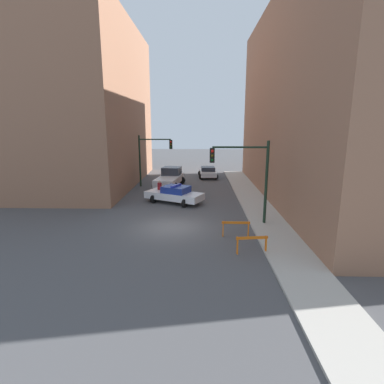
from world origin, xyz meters
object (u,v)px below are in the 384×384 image
traffic_light_near (248,170)px  white_truck (170,178)px  barrier_mid (236,226)px  traffic_light_far (150,153)px  pedestrian_crossing (160,190)px  police_car (175,194)px  parked_car_near (208,172)px  barrier_front (252,242)px

traffic_light_near → white_truck: bearing=117.3°
white_truck → barrier_mid: bearing=-61.9°
traffic_light_far → pedestrian_crossing: size_ratio=3.13×
white_truck → police_car: bearing=-73.2°
police_car → pedestrian_crossing: pedestrian_crossing is taller
traffic_light_far → parked_car_near: bearing=42.0°
police_car → barrier_front: 10.80m
police_car → white_truck: white_truck is taller
traffic_light_near → parked_car_near: 17.60m
traffic_light_far → pedestrian_crossing: (1.64, -5.59, -2.54)m
traffic_light_near → white_truck: (-6.07, 11.78, -2.62)m
police_car → parked_car_near: bearing=12.1°
pedestrian_crossing → barrier_front: 12.32m
traffic_light_far → white_truck: bearing=-1.7°
barrier_front → parked_car_near: bearing=94.3°
pedestrian_crossing → barrier_mid: 10.08m
traffic_light_near → parked_car_near: traffic_light_near is taller
white_truck → pedestrian_crossing: bearing=-85.4°
traffic_light_near → traffic_light_far: bearing=124.1°
traffic_light_near → white_truck: size_ratio=0.92×
white_truck → pedestrian_crossing: (-0.32, -5.53, -0.04)m
traffic_light_far → barrier_front: bearing=-64.9°
police_car → parked_car_near: 12.39m
pedestrian_crossing → barrier_front: bearing=32.0°
traffic_light_near → traffic_light_far: size_ratio=1.00×
parked_car_near → pedestrian_crossing: size_ratio=2.64×
parked_car_near → police_car: bearing=-106.7°
traffic_light_far → barrier_mid: bearing=-63.1°
traffic_light_far → police_car: 7.74m
white_truck → barrier_mid: 14.91m
traffic_light_near → white_truck: traffic_light_near is taller
parked_car_near → pedestrian_crossing: (-4.35, -11.00, 0.19)m
pedestrian_crossing → barrier_mid: size_ratio=1.04×
barrier_mid → white_truck: bearing=110.3°
traffic_light_far → parked_car_near: size_ratio=1.19×
traffic_light_near → barrier_mid: 3.77m
traffic_light_far → barrier_front: size_ratio=3.26×
traffic_light_far → parked_car_near: (5.99, 5.41, -2.72)m
traffic_light_far → police_car: size_ratio=1.03×
traffic_light_near → barrier_mid: traffic_light_near is taller
traffic_light_near → barrier_mid: size_ratio=3.25×
barrier_mid → pedestrian_crossing: bearing=122.9°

